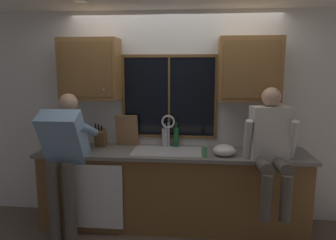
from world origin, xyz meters
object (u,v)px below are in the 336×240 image
object	(u,v)px
cutting_board	(127,130)
mixing_bowl	(224,150)
person_standing	(64,152)
knife_block	(100,138)
soap_dispenser	(204,151)
bottle_green_glass	(165,137)
bottle_tall_clear	(176,136)
person_sitting_on_counter	(271,144)

from	to	relation	value
cutting_board	mixing_bowl	distance (m)	1.22
person_standing	knife_block	size ratio (longest dim) A/B	4.97
knife_block	mixing_bowl	world-z (taller)	knife_block
person_standing	soap_dispenser	bearing A→B (deg)	4.76
knife_block	bottle_green_glass	xyz separation A→B (m)	(0.78, 0.09, 0.01)
cutting_board	soap_dispenser	world-z (taller)	cutting_board
person_standing	cutting_board	distance (m)	0.81
cutting_board	bottle_tall_clear	size ratio (longest dim) A/B	1.30
person_sitting_on_counter	mixing_bowl	distance (m)	0.50
mixing_bowl	person_sitting_on_counter	bearing A→B (deg)	-18.91
cutting_board	mixing_bowl	world-z (taller)	cutting_board
knife_block	cutting_board	world-z (taller)	cutting_board
soap_dispenser	bottle_green_glass	distance (m)	0.64
person_standing	bottle_tall_clear	world-z (taller)	person_standing
person_standing	bottle_green_glass	distance (m)	1.19
person_sitting_on_counter	bottle_tall_clear	xyz separation A→B (m)	(-1.02, 0.49, -0.06)
cutting_board	bottle_tall_clear	distance (m)	0.61
soap_dispenser	cutting_board	bearing A→B (deg)	156.11
person_sitting_on_counter	cutting_board	size ratio (longest dim) A/B	3.17
person_sitting_on_counter	mixing_bowl	xyz separation A→B (m)	(-0.46, 0.16, -0.13)
cutting_board	knife_block	bearing A→B (deg)	-165.29
knife_block	cutting_board	size ratio (longest dim) A/B	0.81
mixing_bowl	cutting_board	bearing A→B (deg)	164.63
person_standing	mixing_bowl	xyz separation A→B (m)	(1.74, 0.22, 0.00)
person_standing	mixing_bowl	size ratio (longest dim) A/B	6.29
cutting_board	soap_dispenser	bearing A→B (deg)	-23.89
person_standing	knife_block	bearing A→B (deg)	60.38
person_standing	person_sitting_on_counter	size ratio (longest dim) A/B	1.27
bottle_green_glass	soap_dispenser	bearing A→B (deg)	-42.02
person_standing	person_sitting_on_counter	bearing A→B (deg)	1.72
cutting_board	bottle_tall_clear	world-z (taller)	cutting_board
knife_block	soap_dispenser	xyz separation A→B (m)	(1.26, -0.34, -0.04)
soap_dispenser	knife_block	bearing A→B (deg)	165.04
cutting_board	bottle_green_glass	distance (m)	0.47
bottle_tall_clear	knife_block	bearing A→B (deg)	-174.03
mixing_bowl	bottle_tall_clear	bearing A→B (deg)	149.08
knife_block	bottle_green_glass	world-z (taller)	knife_block
knife_block	bottle_tall_clear	xyz separation A→B (m)	(0.92, 0.10, 0.02)
cutting_board	bottle_tall_clear	bearing A→B (deg)	1.34
soap_dispenser	bottle_tall_clear	bearing A→B (deg)	127.91
person_standing	bottle_green_glass	size ratio (longest dim) A/B	5.49
knife_block	bottle_tall_clear	size ratio (longest dim) A/B	1.05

